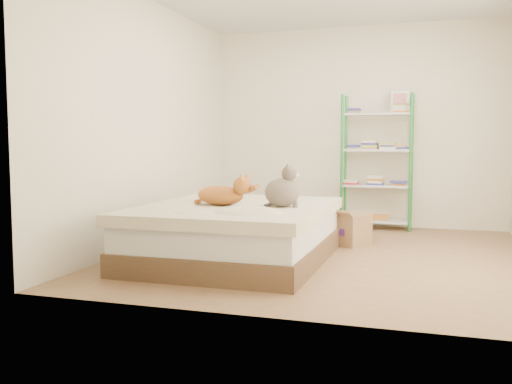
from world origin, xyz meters
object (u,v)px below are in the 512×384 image
at_px(shelf_unit, 377,161).
at_px(cardboard_box, 344,228).
at_px(grey_cat, 282,186).
at_px(orange_cat, 220,193).
at_px(bed, 236,233).
at_px(white_bin, 237,208).

bearing_deg(shelf_unit, cardboard_box, -100.47).
xyz_separation_m(grey_cat, cardboard_box, (0.37, 1.21, -0.54)).
distance_m(grey_cat, shelf_unit, 2.52).
height_order(orange_cat, cardboard_box, orange_cat).
height_order(bed, grey_cat, grey_cat).
distance_m(bed, shelf_unit, 2.69).
height_order(shelf_unit, cardboard_box, shelf_unit).
relative_size(orange_cat, white_bin, 1.29).
bearing_deg(bed, shelf_unit, 66.62).
distance_m(grey_cat, white_bin, 2.78).
bearing_deg(white_bin, cardboard_box, -35.93).
height_order(bed, orange_cat, orange_cat).
bearing_deg(shelf_unit, bed, -113.54).
bearing_deg(cardboard_box, grey_cat, -81.76).
bearing_deg(orange_cat, bed, 41.79).
bearing_deg(shelf_unit, grey_cat, -103.73).
distance_m(shelf_unit, cardboard_box, 1.43).
height_order(grey_cat, shelf_unit, shelf_unit).
relative_size(orange_cat, cardboard_box, 0.90).
relative_size(orange_cat, grey_cat, 1.49).
bearing_deg(grey_cat, white_bin, 12.46).
bearing_deg(white_bin, orange_cat, -73.94).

